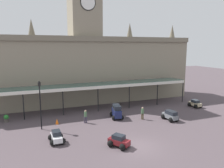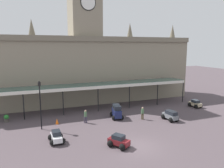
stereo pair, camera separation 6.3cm
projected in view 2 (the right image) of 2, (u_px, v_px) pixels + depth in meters
ground_plane at (138, 146)px, 21.15m from camera, size 140.00×140.00×0.00m
station_building at (85, 65)px, 37.88m from camera, size 37.20×6.91×20.25m
entrance_canopy at (95, 85)px, 33.10m from camera, size 30.48×3.26×3.89m
car_beige_sedan at (195, 104)px, 34.73m from camera, size 1.61×2.10×1.19m
car_grey_estate at (170, 116)px, 28.54m from camera, size 1.63×2.30×1.27m
car_white_sedan at (56, 137)px, 21.93m from camera, size 1.55×2.07×1.19m
car_navy_van at (117, 112)px, 29.37m from camera, size 1.92×2.54×1.77m
car_maroon_sedan at (119, 142)px, 20.94m from camera, size 2.13×2.25×1.19m
pedestrian_crossing_forecourt at (143, 113)px, 28.78m from camera, size 0.34×0.37×1.67m
pedestrian_beside_cars at (86, 116)px, 27.46m from camera, size 0.37×0.34×1.67m
victorian_lamppost at (40, 100)px, 24.93m from camera, size 0.30×0.30×5.64m
traffic_cone at (57, 121)px, 27.15m from camera, size 0.40×0.40×0.69m
planter_near_kerb at (6, 118)px, 27.88m from camera, size 0.60×0.60×0.96m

